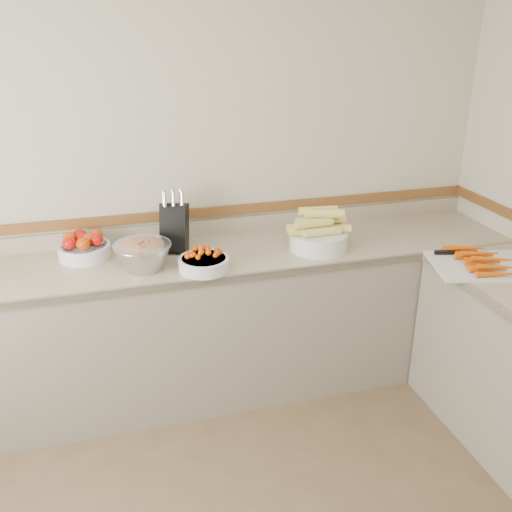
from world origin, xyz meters
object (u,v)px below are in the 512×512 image
object	(u,v)px
cutting_board	(480,262)
corn_bowl	(318,235)
tomato_bowl	(84,247)
rhubarb_bowl	(143,254)
knife_block	(174,226)
cherry_tomato_bowl	(204,261)

from	to	relation	value
cutting_board	corn_bowl	bearing A→B (deg)	147.83
tomato_bowl	rhubarb_bowl	xyz separation A→B (m)	(0.30, -0.26, 0.03)
tomato_bowl	knife_block	bearing A→B (deg)	-2.64
tomato_bowl	corn_bowl	world-z (taller)	corn_bowl
cherry_tomato_bowl	corn_bowl	bearing A→B (deg)	9.16
tomato_bowl	cutting_board	xyz separation A→B (m)	(2.08, -0.72, -0.04)
corn_bowl	rhubarb_bowl	bearing A→B (deg)	-179.05
cutting_board	cherry_tomato_bowl	bearing A→B (deg)	166.00
cherry_tomato_bowl	rhubarb_bowl	xyz separation A→B (m)	(-0.31, 0.10, 0.04)
knife_block	rhubarb_bowl	world-z (taller)	knife_block
knife_block	cherry_tomato_bowl	world-z (taller)	knife_block
tomato_bowl	rhubarb_bowl	distance (m)	0.40
tomato_bowl	corn_bowl	distance (m)	1.34
corn_bowl	cutting_board	size ratio (longest dim) A/B	0.62
cherry_tomato_bowl	rhubarb_bowl	world-z (taller)	rhubarb_bowl
cherry_tomato_bowl	corn_bowl	xyz separation A→B (m)	(0.70, 0.11, 0.04)
cutting_board	tomato_bowl	bearing A→B (deg)	160.95
corn_bowl	tomato_bowl	bearing A→B (deg)	169.69
rhubarb_bowl	cutting_board	xyz separation A→B (m)	(1.77, -0.46, -0.07)
knife_block	cherry_tomato_bowl	xyz separation A→B (m)	(0.10, -0.33, -0.10)
tomato_bowl	cutting_board	size ratio (longest dim) A/B	0.49
rhubarb_bowl	cutting_board	size ratio (longest dim) A/B	0.52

